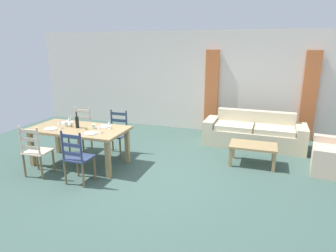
# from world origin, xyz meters

# --- Properties ---
(ground_plane) EXTENTS (9.60, 9.60, 0.02)m
(ground_plane) POSITION_xyz_m (0.00, 0.00, -0.01)
(ground_plane) COLOR #3C554C
(wall_far) EXTENTS (9.60, 0.16, 2.70)m
(wall_far) POSITION_xyz_m (0.00, 3.30, 1.35)
(wall_far) COLOR silver
(wall_far) RESTS_ON ground_plane
(curtain_panel_left) EXTENTS (0.35, 0.08, 2.20)m
(curtain_panel_left) POSITION_xyz_m (0.52, 3.16, 1.10)
(curtain_panel_left) COLOR #C96836
(curtain_panel_left) RESTS_ON ground_plane
(curtain_panel_right) EXTENTS (0.35, 0.08, 2.20)m
(curtain_panel_right) POSITION_xyz_m (2.92, 3.16, 1.10)
(curtain_panel_right) COLOR #C96836
(curtain_panel_right) RESTS_ON ground_plane
(dining_table) EXTENTS (1.90, 0.96, 0.75)m
(dining_table) POSITION_xyz_m (-1.50, 0.02, 0.66)
(dining_table) COLOR #A08255
(dining_table) RESTS_ON ground_plane
(dining_chair_near_left) EXTENTS (0.45, 0.43, 0.96)m
(dining_chair_near_left) POSITION_xyz_m (-1.92, -0.70, 0.48)
(dining_chair_near_left) COLOR beige
(dining_chair_near_left) RESTS_ON ground_plane
(dining_chair_near_right) EXTENTS (0.43, 0.41, 0.96)m
(dining_chair_near_right) POSITION_xyz_m (-1.03, -0.72, 0.48)
(dining_chair_near_right) COLOR navy
(dining_chair_near_right) RESTS_ON ground_plane
(dining_chair_far_left) EXTENTS (0.43, 0.41, 0.96)m
(dining_chair_far_left) POSITION_xyz_m (-1.97, 0.74, 0.48)
(dining_chair_far_left) COLOR beige
(dining_chair_far_left) RESTS_ON ground_plane
(dining_chair_far_right) EXTENTS (0.43, 0.41, 0.96)m
(dining_chair_far_right) POSITION_xyz_m (-1.06, 0.75, 0.48)
(dining_chair_far_right) COLOR #2F425A
(dining_chair_far_right) RESTS_ON ground_plane
(dinner_plate_near_left) EXTENTS (0.24, 0.24, 0.02)m
(dinner_plate_near_left) POSITION_xyz_m (-1.95, -0.23, 0.76)
(dinner_plate_near_left) COLOR white
(dinner_plate_near_left) RESTS_ON dining_table
(fork_near_left) EXTENTS (0.02, 0.17, 0.01)m
(fork_near_left) POSITION_xyz_m (-2.10, -0.23, 0.75)
(fork_near_left) COLOR silver
(fork_near_left) RESTS_ON dining_table
(dinner_plate_near_right) EXTENTS (0.24, 0.24, 0.02)m
(dinner_plate_near_right) POSITION_xyz_m (-1.05, -0.23, 0.76)
(dinner_plate_near_right) COLOR white
(dinner_plate_near_right) RESTS_ON dining_table
(fork_near_right) EXTENTS (0.03, 0.17, 0.01)m
(fork_near_right) POSITION_xyz_m (-1.20, -0.23, 0.75)
(fork_near_right) COLOR silver
(fork_near_right) RESTS_ON dining_table
(dinner_plate_far_left) EXTENTS (0.24, 0.24, 0.02)m
(dinner_plate_far_left) POSITION_xyz_m (-1.95, 0.27, 0.76)
(dinner_plate_far_left) COLOR white
(dinner_plate_far_left) RESTS_ON dining_table
(fork_far_left) EXTENTS (0.03, 0.17, 0.01)m
(fork_far_left) POSITION_xyz_m (-2.10, 0.27, 0.75)
(fork_far_left) COLOR silver
(fork_far_left) RESTS_ON dining_table
(dinner_plate_far_right) EXTENTS (0.24, 0.24, 0.02)m
(dinner_plate_far_right) POSITION_xyz_m (-1.05, 0.27, 0.76)
(dinner_plate_far_right) COLOR white
(dinner_plate_far_right) RESTS_ON dining_table
(fork_far_right) EXTENTS (0.02, 0.17, 0.01)m
(fork_far_right) POSITION_xyz_m (-1.20, 0.27, 0.75)
(fork_far_right) COLOR silver
(fork_far_right) RESTS_ON dining_table
(wine_bottle) EXTENTS (0.07, 0.07, 0.32)m
(wine_bottle) POSITION_xyz_m (-1.52, 0.03, 0.87)
(wine_bottle) COLOR black
(wine_bottle) RESTS_ON dining_table
(wine_glass_near_left) EXTENTS (0.06, 0.06, 0.16)m
(wine_glass_near_left) POSITION_xyz_m (-1.82, -0.11, 0.86)
(wine_glass_near_left) COLOR white
(wine_glass_near_left) RESTS_ON dining_table
(wine_glass_near_right) EXTENTS (0.06, 0.06, 0.16)m
(wine_glass_near_right) POSITION_xyz_m (-0.92, -0.13, 0.86)
(wine_glass_near_right) COLOR white
(wine_glass_near_right) RESTS_ON dining_table
(wine_glass_far_left) EXTENTS (0.06, 0.06, 0.16)m
(wine_glass_far_left) POSITION_xyz_m (-1.82, 0.18, 0.86)
(wine_glass_far_left) COLOR white
(wine_glass_far_left) RESTS_ON dining_table
(wine_glass_far_right) EXTENTS (0.06, 0.06, 0.16)m
(wine_glass_far_right) POSITION_xyz_m (-0.90, 0.17, 0.86)
(wine_glass_far_right) COLOR white
(wine_glass_far_right) RESTS_ON dining_table
(coffee_cup_primary) EXTENTS (0.07, 0.07, 0.09)m
(coffee_cup_primary) POSITION_xyz_m (-1.19, 0.08, 0.80)
(coffee_cup_primary) COLOR beige
(coffee_cup_primary) RESTS_ON dining_table
(coffee_cup_secondary) EXTENTS (0.07, 0.07, 0.09)m
(coffee_cup_secondary) POSITION_xyz_m (-1.80, 0.04, 0.80)
(coffee_cup_secondary) COLOR beige
(coffee_cup_secondary) RESTS_ON dining_table
(candle_tall) EXTENTS (0.05, 0.05, 0.23)m
(candle_tall) POSITION_xyz_m (-1.68, 0.04, 0.81)
(candle_tall) COLOR #998C66
(candle_tall) RESTS_ON dining_table
(candle_short) EXTENTS (0.05, 0.05, 0.15)m
(candle_short) POSITION_xyz_m (-1.30, -0.02, 0.79)
(candle_short) COLOR #998C66
(candle_short) RESTS_ON dining_table
(couch) EXTENTS (2.30, 0.86, 0.80)m
(couch) POSITION_xyz_m (1.72, 2.30, 0.29)
(couch) COLOR beige
(couch) RESTS_ON ground_plane
(coffee_table) EXTENTS (0.90, 0.56, 0.42)m
(coffee_table) POSITION_xyz_m (1.77, 1.09, 0.36)
(coffee_table) COLOR #A08255
(coffee_table) RESTS_ON ground_plane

